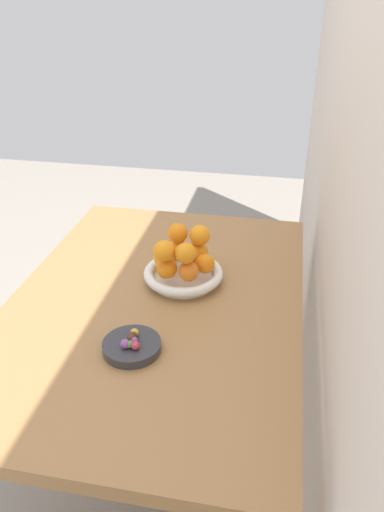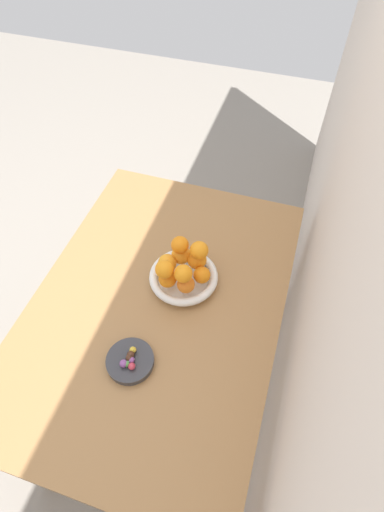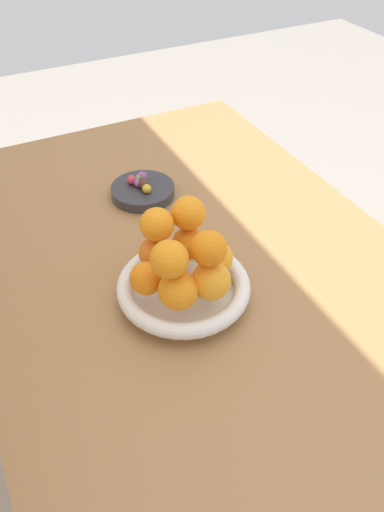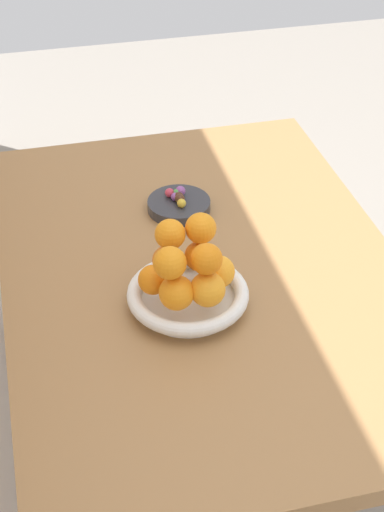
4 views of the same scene
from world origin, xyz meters
name	(u,v)px [view 2 (image 2 of 4)]	position (x,y,z in m)	size (l,w,h in m)	color
ground_plane	(168,388)	(0.00, 0.00, 0.00)	(6.00, 6.00, 0.00)	gray
wall_back	(363,220)	(0.00, 0.45, 1.25)	(4.00, 0.05, 2.50)	beige
dining_table	(159,316)	(0.00, 0.00, 0.65)	(1.10, 0.76, 0.74)	#9E7042
fruit_bowl	(184,277)	(-0.10, 0.05, 0.76)	(0.22, 0.22, 0.04)	white
candy_dish	(131,361)	(0.21, 0.00, 0.75)	(0.13, 0.13, 0.02)	#333338
orange_0	(202,275)	(-0.09, 0.12, 0.81)	(0.05, 0.05, 0.05)	orange
orange_1	(197,260)	(-0.14, 0.08, 0.81)	(0.06, 0.06, 0.06)	orange
orange_2	(181,255)	(-0.15, 0.03, 0.81)	(0.06, 0.06, 0.06)	orange
orange_3	(167,263)	(-0.10, 0.00, 0.81)	(0.06, 0.06, 0.06)	orange
orange_4	(168,279)	(-0.05, 0.02, 0.81)	(0.06, 0.06, 0.06)	orange
orange_5	(186,284)	(-0.05, 0.08, 0.81)	(0.05, 0.05, 0.05)	orange
orange_6	(199,250)	(-0.14, 0.09, 0.87)	(0.06, 0.06, 0.06)	orange
orange_7	(180,245)	(-0.14, 0.03, 0.87)	(0.05, 0.05, 0.05)	orange
orange_8	(183,274)	(-0.04, 0.07, 0.86)	(0.06, 0.06, 0.06)	orange
orange_9	(165,269)	(-0.04, 0.02, 0.86)	(0.06, 0.06, 0.06)	orange
candy_ball_0	(129,354)	(0.20, 0.00, 0.77)	(0.02, 0.02, 0.02)	#472819
candy_ball_1	(128,364)	(0.23, 0.00, 0.77)	(0.02, 0.02, 0.02)	#4C9947
candy_ball_2	(131,360)	(0.21, 0.01, 0.77)	(0.02, 0.02, 0.02)	#8C4C99
candy_ball_3	(124,364)	(0.23, -0.01, 0.77)	(0.02, 0.02, 0.02)	#8C4C99
candy_ball_4	(129,358)	(0.21, 0.00, 0.77)	(0.02, 0.02, 0.02)	#472819
candy_ball_5	(132,366)	(0.23, 0.02, 0.77)	(0.02, 0.02, 0.02)	#C6384C
candy_ball_6	(133,350)	(0.18, 0.00, 0.77)	(0.02, 0.02, 0.02)	gold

